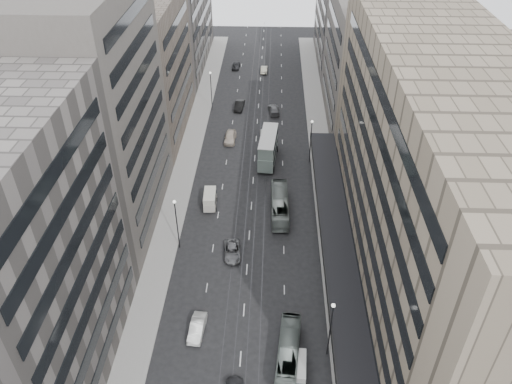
# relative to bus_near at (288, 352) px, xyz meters

# --- Properties ---
(ground) EXTENTS (220.00, 220.00, 0.00)m
(ground) POSITION_rel_bus_near_xyz_m (-5.30, 5.85, -1.33)
(ground) COLOR black
(ground) RESTS_ON ground
(sidewalk_right) EXTENTS (4.00, 125.00, 0.15)m
(sidewalk_right) POSITION_rel_bus_near_xyz_m (6.70, 43.35, -1.26)
(sidewalk_right) COLOR gray
(sidewalk_right) RESTS_ON ground
(sidewalk_left) EXTENTS (4.00, 125.00, 0.15)m
(sidewalk_left) POSITION_rel_bus_near_xyz_m (-17.30, 43.35, -1.26)
(sidewalk_left) COLOR gray
(sidewalk_left) RESTS_ON ground
(department_store) EXTENTS (19.20, 60.00, 30.00)m
(department_store) POSITION_rel_bus_near_xyz_m (16.16, 13.85, 13.62)
(department_store) COLOR #80725D
(department_store) RESTS_ON ground
(building_right_mid) EXTENTS (15.00, 28.00, 24.00)m
(building_right_mid) POSITION_rel_bus_near_xyz_m (16.20, 57.85, 10.67)
(building_right_mid) COLOR #534E48
(building_right_mid) RESTS_ON ground
(building_right_far) EXTENTS (15.00, 32.00, 28.00)m
(building_right_far) POSITION_rel_bus_near_xyz_m (16.20, 87.85, 12.67)
(building_right_far) COLOR slate
(building_right_far) RESTS_ON ground
(building_left_a) EXTENTS (15.00, 28.00, 30.00)m
(building_left_a) POSITION_rel_bus_near_xyz_m (-26.80, -2.15, 13.67)
(building_left_a) COLOR slate
(building_left_a) RESTS_ON ground
(building_left_b) EXTENTS (15.00, 26.00, 34.00)m
(building_left_b) POSITION_rel_bus_near_xyz_m (-26.80, 24.85, 15.67)
(building_left_b) COLOR #534E48
(building_left_b) RESTS_ON ground
(building_left_c) EXTENTS (15.00, 28.00, 25.00)m
(building_left_c) POSITION_rel_bus_near_xyz_m (-26.80, 51.85, 11.17)
(building_left_c) COLOR #675B50
(building_left_c) RESTS_ON ground
(building_left_d) EXTENTS (15.00, 38.00, 28.00)m
(building_left_d) POSITION_rel_bus_near_xyz_m (-26.80, 84.85, 12.67)
(building_left_d) COLOR slate
(building_left_d) RESTS_ON ground
(lamp_right_near) EXTENTS (0.44, 0.44, 8.32)m
(lamp_right_near) POSITION_rel_bus_near_xyz_m (4.40, 0.85, 3.87)
(lamp_right_near) COLOR #262628
(lamp_right_near) RESTS_ON ground
(lamp_right_far) EXTENTS (0.44, 0.44, 8.32)m
(lamp_right_far) POSITION_rel_bus_near_xyz_m (4.40, 40.85, 3.87)
(lamp_right_far) COLOR #262628
(lamp_right_far) RESTS_ON ground
(lamp_left_near) EXTENTS (0.44, 0.44, 8.32)m
(lamp_left_near) POSITION_rel_bus_near_xyz_m (-15.00, 17.85, 3.87)
(lamp_left_near) COLOR #262628
(lamp_left_near) RESTS_ON ground
(lamp_left_far) EXTENTS (0.44, 0.44, 8.32)m
(lamp_left_far) POSITION_rel_bus_near_xyz_m (-15.00, 60.85, 3.87)
(lamp_left_far) COLOR #262628
(lamp_left_far) RESTS_ON ground
(bus_near) EXTENTS (3.13, 9.73, 2.66)m
(bus_near) POSITION_rel_bus_near_xyz_m (0.00, 0.00, 0.00)
(bus_near) COLOR slate
(bus_near) RESTS_ON ground
(bus_far) EXTENTS (2.70, 10.74, 2.98)m
(bus_far) POSITION_rel_bus_near_xyz_m (-0.88, 26.35, 0.16)
(bus_far) COLOR gray
(bus_far) RESTS_ON ground
(double_decker) EXTENTS (3.60, 9.68, 5.19)m
(double_decker) POSITION_rel_bus_near_xyz_m (-2.93, 41.02, 1.47)
(double_decker) COLOR slate
(double_decker) RESTS_ON ground
(vw_microbus) EXTENTS (1.96, 3.94, 2.08)m
(vw_microbus) POSITION_rel_bus_near_xyz_m (1.04, -1.91, -0.17)
(vw_microbus) COLOR slate
(vw_microbus) RESTS_ON ground
(panel_van) EXTENTS (2.16, 4.13, 2.55)m
(panel_van) POSITION_rel_bus_near_xyz_m (-11.72, 27.50, 0.07)
(panel_van) COLOR #BAB4A8
(panel_van) RESTS_ON ground
(sedan_1) EXTENTS (1.92, 4.61, 1.48)m
(sedan_1) POSITION_rel_bus_near_xyz_m (-10.57, 3.36, -0.59)
(sedan_1) COLOR silver
(sedan_1) RESTS_ON ground
(sedan_2) EXTENTS (2.72, 5.00, 1.33)m
(sedan_2) POSITION_rel_bus_near_xyz_m (-7.45, 16.59, -0.67)
(sedan_2) COLOR slate
(sedan_2) RESTS_ON ground
(sedan_4) EXTENTS (2.22, 5.11, 1.72)m
(sedan_4) POSITION_rel_bus_near_xyz_m (-10.16, 47.76, -0.47)
(sedan_4) COLOR beige
(sedan_4) RESTS_ON ground
(sedan_5) EXTENTS (2.17, 5.01, 1.60)m
(sedan_5) POSITION_rel_bus_near_xyz_m (-9.27, 61.21, -0.53)
(sedan_5) COLOR black
(sedan_5) RESTS_ON ground
(sedan_6) EXTENTS (2.68, 5.78, 1.60)m
(sedan_6) POSITION_rel_bus_near_xyz_m (-3.26, 48.72, -0.53)
(sedan_6) COLOR white
(sedan_6) RESTS_ON ground
(sedan_7) EXTENTS (2.74, 5.44, 1.51)m
(sedan_7) POSITION_rel_bus_near_xyz_m (-2.02, 59.76, -0.57)
(sedan_7) COLOR #555558
(sedan_7) RESTS_ON ground
(sedan_8) EXTENTS (1.91, 4.33, 1.45)m
(sedan_8) POSITION_rel_bus_near_xyz_m (-11.49, 83.24, -0.61)
(sedan_8) COLOR #242426
(sedan_8) RESTS_ON ground
(sedan_9) EXTENTS (1.59, 4.39, 1.44)m
(sedan_9) POSITION_rel_bus_near_xyz_m (-4.53, 81.10, -0.61)
(sedan_9) COLOR beige
(sedan_9) RESTS_ON ground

